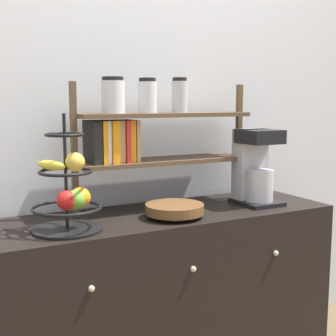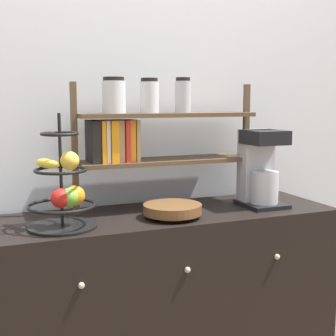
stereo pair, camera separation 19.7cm
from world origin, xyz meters
The scene contains 6 objects.
wall_back centered at (0.00, 0.51, 1.30)m, with size 7.00×0.05×2.60m, color silver.
sideboard centered at (0.00, 0.23, 0.39)m, with size 1.49×0.48×0.78m.
coffee_maker centered at (0.46, 0.21, 0.95)m, with size 0.18×0.21×0.34m.
fruit_stand centered at (-0.44, 0.15, 0.92)m, with size 0.26×0.26×0.43m.
wooden_bowl centered at (0.00, 0.15, 0.81)m, with size 0.24×0.24×0.06m.
shelf_hutch centered at (-0.06, 0.34, 1.13)m, with size 0.84×0.20×0.58m.
Camera 2 is at (-0.72, -1.58, 1.25)m, focal length 50.00 mm.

